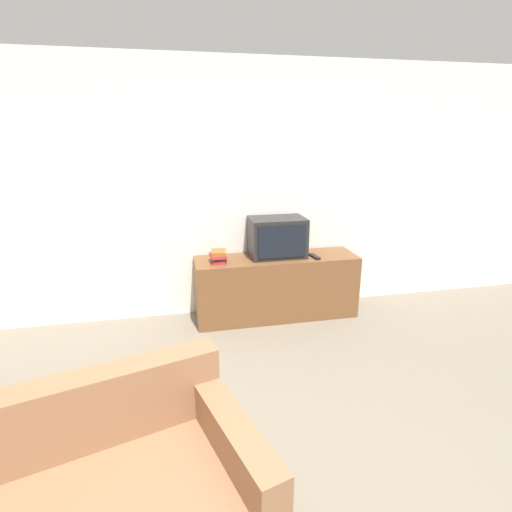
# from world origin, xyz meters

# --- Properties ---
(wall_back) EXTENTS (9.00, 0.06, 2.60)m
(wall_back) POSITION_xyz_m (0.00, 3.03, 1.30)
(wall_back) COLOR white
(wall_back) RESTS_ON ground_plane
(tv_stand) EXTENTS (1.69, 0.47, 0.66)m
(tv_stand) POSITION_xyz_m (0.62, 2.74, 0.33)
(tv_stand) COLOR brown
(tv_stand) RESTS_ON ground_plane
(television) EXTENTS (0.57, 0.38, 0.40)m
(television) POSITION_xyz_m (0.63, 2.79, 0.86)
(television) COLOR black
(television) RESTS_ON tv_stand
(book_stack) EXTENTS (0.18, 0.21, 0.12)m
(book_stack) POSITION_xyz_m (0.00, 2.70, 0.72)
(book_stack) COLOR #B72D28
(book_stack) RESTS_ON tv_stand
(remote_on_stand) EXTENTS (0.08, 0.19, 0.02)m
(remote_on_stand) POSITION_xyz_m (0.99, 2.65, 0.67)
(remote_on_stand) COLOR black
(remote_on_stand) RESTS_ON tv_stand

